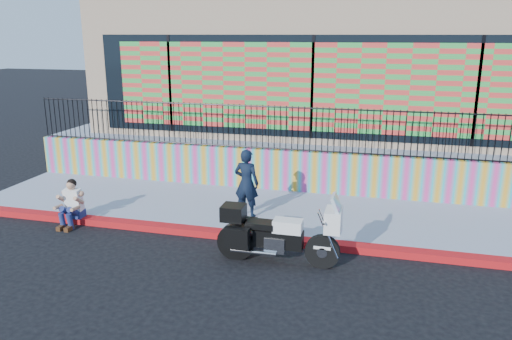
% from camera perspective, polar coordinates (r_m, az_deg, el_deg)
% --- Properties ---
extents(ground, '(90.00, 90.00, 0.00)m').
position_cam_1_polar(ground, '(10.65, 2.73, -8.36)').
color(ground, black).
rests_on(ground, ground).
extents(red_curb, '(16.00, 0.30, 0.15)m').
position_cam_1_polar(red_curb, '(10.62, 2.73, -7.99)').
color(red_curb, red).
rests_on(red_curb, ground).
extents(sidewalk, '(16.00, 3.00, 0.15)m').
position_cam_1_polar(sidewalk, '(12.13, 4.35, -4.99)').
color(sidewalk, '#97A0B5').
rests_on(sidewalk, ground).
extents(mural_wall, '(16.00, 0.20, 1.10)m').
position_cam_1_polar(mural_wall, '(13.44, 5.64, -0.18)').
color(mural_wall, '#D6388A').
rests_on(mural_wall, sidewalk).
extents(metal_fence, '(15.80, 0.04, 1.20)m').
position_cam_1_polar(metal_fence, '(13.18, 5.77, 4.64)').
color(metal_fence, black).
rests_on(metal_fence, mural_wall).
extents(elevated_platform, '(16.00, 10.00, 1.25)m').
position_cam_1_polar(elevated_platform, '(18.38, 8.17, 3.71)').
color(elevated_platform, '#97A0B5').
rests_on(elevated_platform, ground).
extents(storefront_building, '(14.00, 8.06, 4.00)m').
position_cam_1_polar(storefront_building, '(17.83, 8.41, 11.86)').
color(storefront_building, tan).
rests_on(storefront_building, elevated_platform).
extents(police_motorcycle, '(2.34, 0.77, 1.46)m').
position_cam_1_polar(police_motorcycle, '(9.58, 2.33, -7.19)').
color(police_motorcycle, black).
rests_on(police_motorcycle, ground).
extents(police_officer, '(0.62, 0.44, 1.60)m').
position_cam_1_polar(police_officer, '(11.49, -1.10, -1.50)').
color(police_officer, black).
rests_on(police_officer, sidewalk).
extents(seated_man, '(0.54, 0.71, 1.06)m').
position_cam_1_polar(seated_man, '(12.15, -20.46, -4.04)').
color(seated_man, navy).
rests_on(seated_man, ground).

